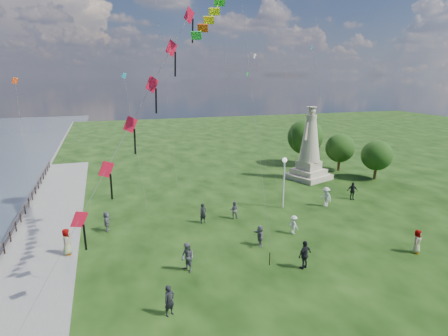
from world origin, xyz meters
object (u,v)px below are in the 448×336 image
object	(u,v)px
statue	(310,152)
person_11	(260,236)
person_5	(107,221)
lamppost	(284,172)
person_7	(234,210)
person_2	(294,225)
person_6	(203,213)
person_9	(352,191)
person_10	(67,243)
person_0	(169,301)
person_4	(417,241)
person_1	(187,258)
person_8	(326,197)
person_3	(305,255)

from	to	relation	value
statue	person_11	size ratio (longest dim) A/B	5.49
person_11	person_5	bearing A→B (deg)	-119.03
lamppost	person_7	size ratio (longest dim) A/B	3.08
person_2	person_6	world-z (taller)	person_6
statue	lamppost	size ratio (longest dim) A/B	1.78
person_2	statue	bearing A→B (deg)	-47.98
lamppost	person_9	distance (m)	8.11
person_5	person_10	xyz separation A→B (m)	(-2.68, -3.54, 0.12)
person_0	person_9	bearing A→B (deg)	5.03
person_11	person_4	bearing A→B (deg)	67.50
person_4	person_6	bearing A→B (deg)	108.43
person_6	person_7	size ratio (longest dim) A/B	1.09
person_6	person_7	bearing A→B (deg)	-15.38
person_2	lamppost	bearing A→B (deg)	-32.39
person_1	person_8	bearing A→B (deg)	91.45
person_9	person_11	world-z (taller)	person_9
person_1	person_4	xyz separation A→B (m)	(15.76, -2.46, -0.11)
person_1	person_6	world-z (taller)	person_1
person_4	person_10	size ratio (longest dim) A/B	0.92
statue	person_8	xyz separation A→B (m)	(-3.47, -9.09, -2.31)
person_2	person_7	xyz separation A→B (m)	(-3.36, 4.49, 0.04)
person_4	person_8	distance (m)	10.32
person_1	person_2	bearing A→B (deg)	82.99
person_4	person_5	world-z (taller)	person_4
person_7	person_6	bearing A→B (deg)	21.15
person_2	person_11	bearing A→B (deg)	95.20
person_4	person_10	bearing A→B (deg)	129.22
person_8	person_11	bearing A→B (deg)	-71.81
person_1	person_7	distance (m)	9.61
person_2	person_4	distance (m)	8.64
person_7	person_8	xyz separation A→B (m)	(9.31, 0.21, 0.15)
person_0	person_4	bearing A→B (deg)	-21.66
person_2	person_6	distance (m)	7.54
person_0	person_3	xyz separation A→B (m)	(9.08, 2.12, 0.11)
person_3	person_6	size ratio (longest dim) A/B	1.12
person_9	person_4	bearing A→B (deg)	-87.59
person_6	person_10	world-z (taller)	person_10
person_0	person_10	bearing A→B (deg)	95.36
person_11	person_2	bearing A→B (deg)	110.48
person_1	person_10	bearing A→B (deg)	-148.44
person_2	person_6	size ratio (longest dim) A/B	0.88
person_0	statue	bearing A→B (deg)	18.88
person_9	person_5	bearing A→B (deg)	-161.36
person_10	person_11	size ratio (longest dim) A/B	1.19
person_6	statue	bearing A→B (deg)	12.68
person_1	person_11	distance (m)	6.15
statue	person_5	distance (m)	24.99
statue	person_2	bearing A→B (deg)	-144.68
person_5	person_6	distance (m)	7.75
person_11	person_8	bearing A→B (deg)	123.72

